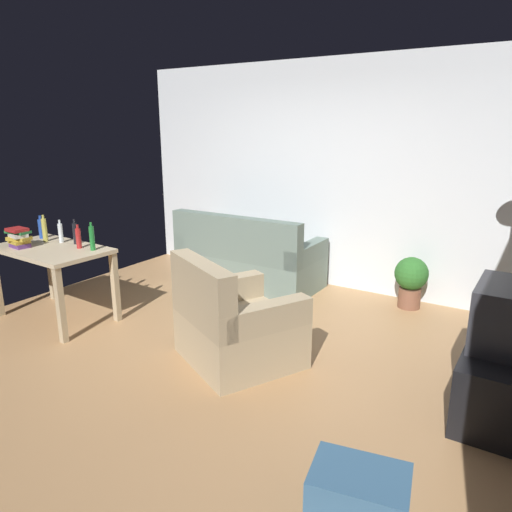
{
  "coord_description": "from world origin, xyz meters",
  "views": [
    {
      "loc": [
        2.4,
        -3.14,
        1.94
      ],
      "look_at": [
        0.1,
        0.5,
        0.75
      ],
      "focal_mm": 33.17,
      "sensor_mm": 36.0,
      "label": 1
    }
  ],
  "objects": [
    {
      "name": "couch",
      "position": [
        -0.72,
        1.59,
        0.31
      ],
      "size": [
        1.76,
        0.84,
        0.92
      ],
      "rotation": [
        0.0,
        0.0,
        3.14
      ],
      "color": "slate",
      "rests_on": "ground_plane"
    },
    {
      "name": "desk",
      "position": [
        -1.8,
        -0.36,
        0.65
      ],
      "size": [
        1.23,
        0.75,
        0.76
      ],
      "rotation": [
        0.0,
        0.0,
        -0.04
      ],
      "color": "#C6B28E",
      "rests_on": "ground_plane"
    },
    {
      "name": "bottle_blue",
      "position": [
        -2.23,
        -0.15,
        0.87
      ],
      "size": [
        0.06,
        0.06,
        0.25
      ],
      "color": "#2347A3",
      "rests_on": "desk"
    },
    {
      "name": "bottle_dark",
      "position": [
        -1.7,
        -0.13,
        0.87
      ],
      "size": [
        0.05,
        0.05,
        0.26
      ],
      "color": "black",
      "rests_on": "desk"
    },
    {
      "name": "tv",
      "position": [
        2.25,
        0.28,
        0.7
      ],
      "size": [
        0.41,
        0.6,
        0.44
      ],
      "rotation": [
        0.0,
        0.0,
        1.57
      ],
      "color": "#2D2D33",
      "rests_on": "tv_stand"
    },
    {
      "name": "ground_plane",
      "position": [
        0.0,
        0.0,
        -0.01
      ],
      "size": [
        5.2,
        4.4,
        0.02
      ],
      "primitive_type": "cube",
      "color": "tan"
    },
    {
      "name": "tv_stand",
      "position": [
        2.25,
        0.28,
        0.24
      ],
      "size": [
        0.44,
        1.1,
        0.48
      ],
      "rotation": [
        0.0,
        0.0,
        1.57
      ],
      "color": "black",
      "rests_on": "ground_plane"
    },
    {
      "name": "potted_plant",
      "position": [
        1.21,
        1.9,
        0.33
      ],
      "size": [
        0.36,
        0.36,
        0.57
      ],
      "color": "brown",
      "rests_on": "ground_plane"
    },
    {
      "name": "book_stack",
      "position": [
        -2.05,
        -0.53,
        0.86
      ],
      "size": [
        0.26,
        0.19,
        0.2
      ],
      "color": "#593372",
      "rests_on": "desk"
    },
    {
      "name": "armchair",
      "position": [
        0.29,
        -0.14,
        0.32
      ],
      "size": [
        1.18,
        1.16,
        0.92
      ],
      "rotation": [
        0.0,
        0.0,
        2.67
      ],
      "color": "tan",
      "rests_on": "ground_plane"
    },
    {
      "name": "storage_box",
      "position": [
        1.79,
        -1.22,
        0.15
      ],
      "size": [
        0.54,
        0.43,
        0.3
      ],
      "primitive_type": "cube",
      "rotation": [
        0.0,
        0.0,
        0.19
      ],
      "color": "#386084",
      "rests_on": "ground_plane"
    },
    {
      "name": "bottle_clear",
      "position": [
        -1.89,
        -0.17,
        0.86
      ],
      "size": [
        0.05,
        0.05,
        0.24
      ],
      "color": "silver",
      "rests_on": "desk"
    },
    {
      "name": "bottle_red",
      "position": [
        -1.53,
        -0.23,
        0.86
      ],
      "size": [
        0.05,
        0.05,
        0.24
      ],
      "color": "#AD2323",
      "rests_on": "desk"
    },
    {
      "name": "wall_rear",
      "position": [
        0.0,
        2.2,
        1.35
      ],
      "size": [
        5.2,
        0.1,
        2.7
      ],
      "primitive_type": "cube",
      "color": "silver",
      "rests_on": "ground_plane"
    },
    {
      "name": "bottle_green",
      "position": [
        -1.35,
        -0.2,
        0.88
      ],
      "size": [
        0.05,
        0.05,
        0.28
      ],
      "color": "#1E722D",
      "rests_on": "desk"
    },
    {
      "name": "bottle_squat",
      "position": [
        -2.07,
        -0.22,
        0.89
      ],
      "size": [
        0.05,
        0.05,
        0.28
      ],
      "color": "#BCB24C",
      "rests_on": "desk"
    }
  ]
}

